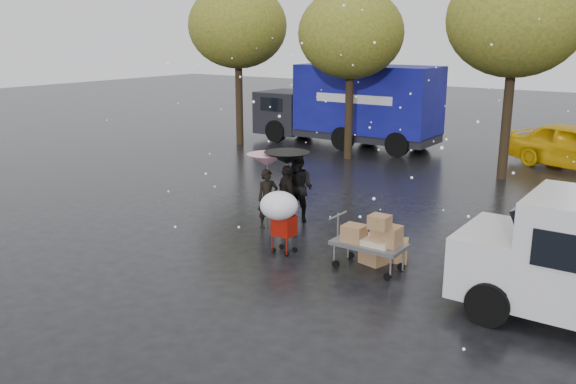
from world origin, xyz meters
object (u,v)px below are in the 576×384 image
Objects in this scene: person_pink at (268,199)px; shopping_cart at (280,209)px; person_black at (287,197)px; vendor_cart at (372,237)px; blue_truck at (350,106)px.

shopping_cart is (1.43, -1.46, 0.31)m from person_pink.
person_pink is 0.92× the size of person_black.
vendor_cart is (3.53, -1.11, -0.03)m from person_pink.
person_black is at bearing 120.40° from shopping_cart.
person_black is at bearing -34.17° from person_pink.
person_black is at bearing 156.86° from vendor_cart.
shopping_cart is 14.03m from blue_truck.
person_pink is 0.99× the size of vendor_cart.
vendor_cart is at bearing 9.39° from shopping_cart.
person_black is 12.14m from blue_truck.
blue_truck reaches higher than person_black.
shopping_cart is at bearing -103.93° from person_pink.
vendor_cart is at bearing -58.85° from blue_truck.
vendor_cart is 1.04× the size of shopping_cart.
vendor_cart is at bearing -169.39° from person_black.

